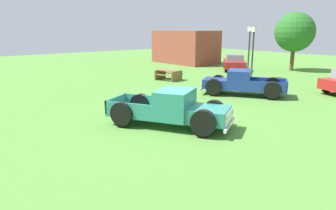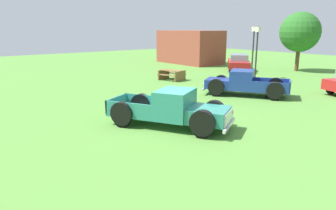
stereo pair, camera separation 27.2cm
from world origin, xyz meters
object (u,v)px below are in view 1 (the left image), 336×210
object	(u,v)px
pickup_truck_behind_left	(238,83)
picnic_table	(168,74)
sedan_distant_b	(234,62)
lamp_post_far	(253,53)
pickup_truck_foreground	(176,110)
oak_tree_west	(295,32)
lamp_post_near	(249,51)

from	to	relation	value
pickup_truck_behind_left	picnic_table	xyz separation A→B (m)	(-6.97, 0.33, -0.23)
sedan_distant_b	lamp_post_far	distance (m)	6.74
pickup_truck_foreground	lamp_post_far	size ratio (longest dim) A/B	1.29
pickup_truck_foreground	lamp_post_far	distance (m)	12.67
pickup_truck_foreground	oak_tree_west	bearing A→B (deg)	106.92
pickup_truck_foreground	picnic_table	size ratio (longest dim) A/B	2.50
pickup_truck_foreground	picnic_table	world-z (taller)	pickup_truck_foreground
pickup_truck_behind_left	picnic_table	world-z (taller)	pickup_truck_behind_left
sedan_distant_b	lamp_post_far	bearing A→B (deg)	-40.39
pickup_truck_foreground	lamp_post_near	size ratio (longest dim) A/B	1.28
sedan_distant_b	lamp_post_near	xyz separation A→B (m)	(3.68, -2.88, 1.37)
pickup_truck_behind_left	sedan_distant_b	xyz separation A→B (m)	(-7.37, 8.89, 0.08)
lamp_post_far	oak_tree_west	size ratio (longest dim) A/B	0.76
pickup_truck_behind_left	lamp_post_near	size ratio (longest dim) A/B	1.24
picnic_table	oak_tree_west	distance (m)	13.36
lamp_post_far	picnic_table	bearing A→B (deg)	-137.14
oak_tree_west	pickup_truck_foreground	bearing A→B (deg)	-73.08
pickup_truck_behind_left	sedan_distant_b	bearing A→B (deg)	129.64
pickup_truck_behind_left	oak_tree_west	distance (m)	13.72
pickup_truck_behind_left	sedan_distant_b	world-z (taller)	sedan_distant_b
sedan_distant_b	picnic_table	xyz separation A→B (m)	(0.40, -8.57, -0.31)
picnic_table	lamp_post_far	bearing A→B (deg)	42.86
pickup_truck_behind_left	oak_tree_west	xyz separation A→B (m)	(-3.69, 12.90, 2.86)
lamp_post_near	oak_tree_west	bearing A→B (deg)	89.95
sedan_distant_b	lamp_post_far	world-z (taller)	lamp_post_far
lamp_post_near	oak_tree_west	xyz separation A→B (m)	(0.01, 6.89, 1.42)
lamp_post_near	picnic_table	size ratio (longest dim) A/B	1.95
lamp_post_near	lamp_post_far	world-z (taller)	lamp_post_near
lamp_post_near	picnic_table	world-z (taller)	lamp_post_near
pickup_truck_behind_left	lamp_post_near	bearing A→B (deg)	121.57
sedan_distant_b	picnic_table	bearing A→B (deg)	-87.31
pickup_truck_foreground	pickup_truck_behind_left	size ratio (longest dim) A/B	1.03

